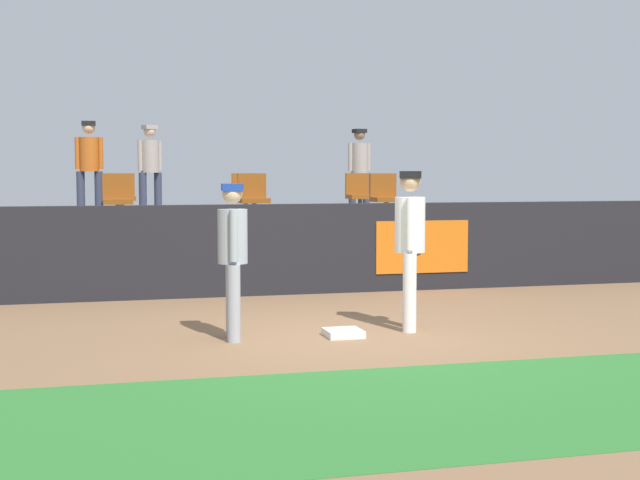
# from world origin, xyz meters

# --- Properties ---
(ground_plane) EXTENTS (60.00, 60.00, 0.00)m
(ground_plane) POSITION_xyz_m (0.00, 0.00, 0.00)
(ground_plane) COLOR #846042
(grass_foreground_strip) EXTENTS (18.00, 2.80, 0.01)m
(grass_foreground_strip) POSITION_xyz_m (0.00, -2.93, 0.00)
(grass_foreground_strip) COLOR #2D722D
(grass_foreground_strip) RESTS_ON ground_plane
(first_base) EXTENTS (0.40, 0.40, 0.08)m
(first_base) POSITION_xyz_m (-0.09, 0.12, 0.04)
(first_base) COLOR white
(first_base) RESTS_ON ground_plane
(player_fielder_home) EXTENTS (0.48, 0.52, 1.83)m
(player_fielder_home) POSITION_xyz_m (0.78, 0.36, 1.06)
(player_fielder_home) COLOR white
(player_fielder_home) RESTS_ON ground_plane
(player_runner_visitor) EXTENTS (0.35, 0.47, 1.69)m
(player_runner_visitor) POSITION_xyz_m (-1.30, 0.25, 0.98)
(player_runner_visitor) COLOR #9EA3AD
(player_runner_visitor) RESTS_ON ground_plane
(field_wall) EXTENTS (18.00, 0.26, 1.34)m
(field_wall) POSITION_xyz_m (0.01, 3.73, 0.67)
(field_wall) COLOR black
(field_wall) RESTS_ON ground_plane
(bleacher_platform) EXTENTS (18.00, 4.80, 0.96)m
(bleacher_platform) POSITION_xyz_m (0.00, 6.30, 0.48)
(bleacher_platform) COLOR #59595E
(bleacher_platform) RESTS_ON ground_plane
(seat_front_right) EXTENTS (0.47, 0.44, 0.84)m
(seat_front_right) POSITION_xyz_m (2.13, 5.17, 1.43)
(seat_front_right) COLOR #4C4C51
(seat_front_right) RESTS_ON bleacher_platform
(seat_back_center) EXTENTS (0.44, 0.44, 0.84)m
(seat_back_center) POSITION_xyz_m (0.04, 6.97, 1.43)
(seat_back_center) COLOR #4C4C51
(seat_back_center) RESTS_ON bleacher_platform
(seat_front_left) EXTENTS (0.45, 0.44, 0.84)m
(seat_front_left) POSITION_xyz_m (-2.30, 5.17, 1.43)
(seat_front_left) COLOR #4C4C51
(seat_front_left) RESTS_ON bleacher_platform
(seat_back_left) EXTENTS (0.47, 0.44, 0.84)m
(seat_back_left) POSITION_xyz_m (-2.16, 6.97, 1.43)
(seat_back_left) COLOR #4C4C51
(seat_back_left) RESTS_ON bleacher_platform
(seat_back_right) EXTENTS (0.45, 0.44, 0.84)m
(seat_back_right) POSITION_xyz_m (2.22, 6.97, 1.43)
(seat_back_right) COLOR #4C4C51
(seat_back_right) RESTS_ON bleacher_platform
(seat_front_center) EXTENTS (0.47, 0.44, 0.84)m
(seat_front_center) POSITION_xyz_m (-0.14, 5.17, 1.43)
(seat_front_center) COLOR #4C4C51
(seat_front_center) RESTS_ON bleacher_platform
(spectator_hooded) EXTENTS (0.48, 0.36, 1.71)m
(spectator_hooded) POSITION_xyz_m (2.48, 7.76, 1.95)
(spectator_hooded) COLOR #33384C
(spectator_hooded) RESTS_ON bleacher_platform
(spectator_capped) EXTENTS (0.46, 0.43, 1.73)m
(spectator_capped) POSITION_xyz_m (-1.60, 7.78, 1.96)
(spectator_capped) COLOR #33384C
(spectator_capped) RESTS_ON bleacher_platform
(spectator_casual) EXTENTS (0.50, 0.35, 1.78)m
(spectator_casual) POSITION_xyz_m (-2.70, 7.56, 1.99)
(spectator_casual) COLOR #33384C
(spectator_casual) RESTS_ON bleacher_platform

